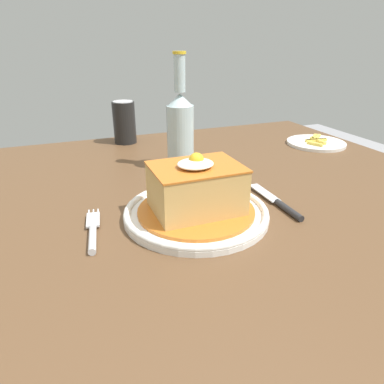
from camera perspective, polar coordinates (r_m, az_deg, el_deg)
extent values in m
cube|color=brown|center=(0.70, -2.99, -2.34)|extent=(1.28, 1.01, 0.04)
cylinder|color=brown|center=(1.44, 13.20, -4.88)|extent=(0.07, 0.07, 0.70)
cylinder|color=white|center=(0.62, 0.68, -3.68)|extent=(0.26, 0.26, 0.01)
torus|color=white|center=(0.61, 0.68, -3.07)|extent=(0.26, 0.26, 0.01)
cylinder|color=#C66B23|center=(0.61, 0.69, -3.02)|extent=(0.21, 0.21, 0.01)
cube|color=tan|center=(0.59, 0.70, 0.55)|extent=(0.15, 0.11, 0.08)
cube|color=#C66B23|center=(0.58, 0.72, 4.19)|extent=(0.15, 0.11, 0.00)
ellipsoid|color=white|center=(0.57, 0.57, 4.67)|extent=(0.06, 0.05, 0.01)
sphere|color=yellow|center=(0.58, 0.73, 5.27)|extent=(0.03, 0.03, 0.03)
cylinder|color=silver|center=(0.56, -16.09, -7.48)|extent=(0.02, 0.08, 0.01)
cube|color=silver|center=(0.62, -15.99, -4.43)|extent=(0.03, 0.05, 0.00)
cylinder|color=silver|center=(0.64, -15.24, -3.32)|extent=(0.01, 0.03, 0.00)
cylinder|color=silver|center=(0.64, -15.95, -3.39)|extent=(0.01, 0.03, 0.00)
cylinder|color=silver|center=(0.64, -16.66, -3.46)|extent=(0.01, 0.03, 0.00)
cylinder|color=#262628|center=(0.65, 15.63, -2.86)|extent=(0.01, 0.08, 0.01)
cube|color=silver|center=(0.71, 11.82, -0.10)|extent=(0.02, 0.09, 0.00)
cylinder|color=black|center=(1.07, -11.09, 11.16)|extent=(0.07, 0.07, 0.12)
cylinder|color=silver|center=(1.06, -11.36, 14.42)|extent=(0.06, 0.06, 0.00)
cylinder|color=#ADC6CC|center=(0.83, -1.92, 8.99)|extent=(0.06, 0.06, 0.15)
cone|color=#ADC6CC|center=(0.82, -2.01, 14.90)|extent=(0.06, 0.06, 0.03)
cylinder|color=#ADC6CC|center=(0.81, -2.07, 18.95)|extent=(0.03, 0.03, 0.08)
cylinder|color=gold|center=(0.81, -2.12, 22.00)|extent=(0.03, 0.03, 0.01)
cylinder|color=white|center=(1.11, 19.76, 7.61)|extent=(0.17, 0.17, 0.01)
cube|color=#EAC64C|center=(1.14, 19.41, 8.52)|extent=(0.05, 0.05, 0.01)
cube|color=#EAC64C|center=(1.10, 20.05, 7.96)|extent=(0.01, 0.07, 0.01)
cube|color=#EAC64C|center=(1.11, 19.81, 8.03)|extent=(0.07, 0.02, 0.01)
cube|color=#EAC64C|center=(1.15, 20.00, 8.54)|extent=(0.04, 0.04, 0.01)
cube|color=#EAC64C|center=(1.11, 19.77, 8.05)|extent=(0.07, 0.02, 0.01)
cube|color=#EAC64C|center=(1.06, 19.61, 7.46)|extent=(0.03, 0.05, 0.01)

